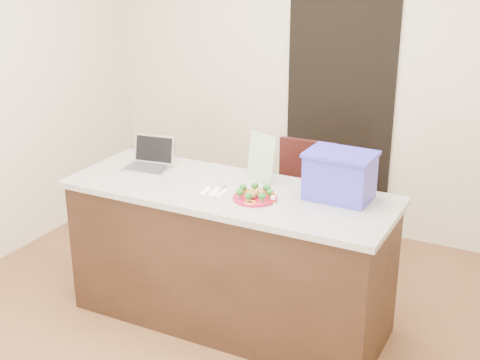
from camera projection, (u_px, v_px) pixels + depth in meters
The scene contains 16 objects.
ground at pixel (211, 338), 4.21m from camera, with size 4.00×4.00×0.00m, color brown.
room_shell at pixel (207, 85), 3.64m from camera, with size 4.00×4.00×4.00m.
doorway at pixel (339, 113), 5.46m from camera, with size 0.90×0.02×2.00m, color black.
island at pixel (229, 256), 4.25m from camera, with size 2.06×0.76×0.92m.
plate at pixel (255, 198), 3.94m from camera, with size 0.26×0.26×0.02m.
meatballs at pixel (254, 193), 3.93m from camera, with size 0.10×0.11×0.04m.
broccoli at pixel (255, 191), 3.92m from camera, with size 0.22×0.22×0.04m.
pepper_rings at pixel (255, 196), 3.93m from camera, with size 0.24×0.23×0.01m.
napkin at pixel (214, 191), 4.05m from camera, with size 0.14×0.14×0.01m, color white.
fork at pixel (212, 190), 4.06m from camera, with size 0.03×0.14×0.00m.
knife at pixel (217, 192), 4.02m from camera, with size 0.04×0.21×0.01m.
yogurt_bottle at pixel (273, 199), 3.87m from camera, with size 0.03×0.03×0.06m.
laptop at pixel (150, 159), 4.46m from camera, with size 0.32×0.27×0.21m.
leaflet at pixel (261, 158), 4.18m from camera, with size 0.21×0.00×0.31m, color silver.
blue_box at pixel (340, 175), 3.90m from camera, with size 0.40×0.29×0.29m.
chair at pixel (301, 198), 4.94m from camera, with size 0.44×0.44×0.97m.
Camera 1 is at (1.80, -3.11, 2.41)m, focal length 50.00 mm.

